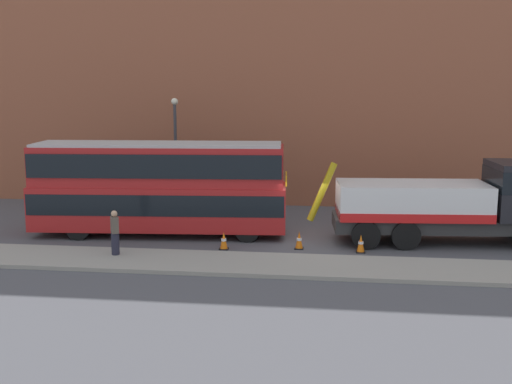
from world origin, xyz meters
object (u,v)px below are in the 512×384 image
object	(u,v)px
double_decker_bus	(159,185)
pedestrian_onlooker	(115,233)
recovery_tow_truck	(455,202)
street_lamp	(176,144)
traffic_cone_near_bus	(224,241)
traffic_cone_midway	(299,241)
traffic_cone_near_truck	(361,244)

from	to	relation	value
double_decker_bus	pedestrian_onlooker	distance (m)	4.11
recovery_tow_truck	street_lamp	size ratio (longest dim) A/B	1.75
recovery_tow_truck	traffic_cone_near_bus	world-z (taller)	recovery_tow_truck
recovery_tow_truck	street_lamp	bearing A→B (deg)	152.68
recovery_tow_truck	traffic_cone_near_bus	bearing A→B (deg)	-171.49
street_lamp	pedestrian_onlooker	bearing A→B (deg)	-89.89
recovery_tow_truck	traffic_cone_midway	distance (m)	6.71
pedestrian_onlooker	recovery_tow_truck	bearing A→B (deg)	-11.76
traffic_cone_near_truck	street_lamp	bearing A→B (deg)	140.99
double_decker_bus	traffic_cone_midway	xyz separation A→B (m)	(6.19, -1.63, -1.89)
pedestrian_onlooker	traffic_cone_near_truck	xyz separation A→B (m)	(9.31, 1.98, -0.64)
double_decker_bus	pedestrian_onlooker	bearing A→B (deg)	-104.15
pedestrian_onlooker	traffic_cone_near_bus	distance (m)	4.31
recovery_tow_truck	double_decker_bus	bearing A→B (deg)	175.95
traffic_cone_near_bus	double_decker_bus	bearing A→B (deg)	146.99
recovery_tow_truck	traffic_cone_near_bus	distance (m)	9.68
traffic_cone_midway	double_decker_bus	bearing A→B (deg)	165.25
recovery_tow_truck	pedestrian_onlooker	bearing A→B (deg)	-167.79
traffic_cone_midway	street_lamp	bearing A→B (deg)	133.29
traffic_cone_near_bus	traffic_cone_near_truck	distance (m)	5.44
double_decker_bus	traffic_cone_near_bus	bearing A→B (deg)	-37.23
double_decker_bus	traffic_cone_midway	world-z (taller)	double_decker_bus
recovery_tow_truck	traffic_cone_near_truck	world-z (taller)	recovery_tow_truck
traffic_cone_midway	recovery_tow_truck	bearing A→B (deg)	14.71
traffic_cone_near_bus	street_lamp	bearing A→B (deg)	116.63
traffic_cone_midway	traffic_cone_near_truck	world-z (taller)	same
traffic_cone_near_bus	traffic_cone_midway	size ratio (longest dim) A/B	1.00
traffic_cone_near_bus	recovery_tow_truck	bearing A→B (deg)	12.72
recovery_tow_truck	double_decker_bus	xyz separation A→B (m)	(-12.53, -0.04, 0.47)
pedestrian_onlooker	street_lamp	bearing A→B (deg)	61.92
pedestrian_onlooker	street_lamp	distance (m)	9.85
double_decker_bus	recovery_tow_truck	bearing A→B (deg)	-4.05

